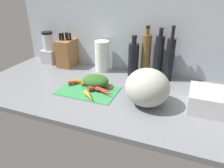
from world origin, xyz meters
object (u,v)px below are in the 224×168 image
at_px(carrot_0, 89,96).
at_px(winter_squash, 147,87).
at_px(carrot_4, 77,81).
at_px(bottle_0, 133,59).
at_px(carrot_3, 82,81).
at_px(knife_block, 67,53).
at_px(carrot_6, 104,87).
at_px(blender_appliance, 49,50).
at_px(carrot_1, 102,91).
at_px(bottle_2, 159,57).
at_px(bottle_1, 146,55).
at_px(carrot_5, 95,84).
at_px(dish_rack, 214,101).
at_px(carrot_7, 104,90).
at_px(carrot_2, 101,86).
at_px(bottle_3, 170,59).
at_px(paper_towel_roll, 102,56).
at_px(cutting_board, 88,90).

distance_m(carrot_0, winter_squash, 0.34).
bearing_deg(carrot_4, bottle_0, 42.71).
xyz_separation_m(carrot_3, knife_block, (-0.28, 0.27, 0.09)).
height_order(carrot_0, carrot_4, carrot_0).
xyz_separation_m(carrot_6, blender_appliance, (-0.63, 0.30, 0.09)).
height_order(carrot_4, winter_squash, winter_squash).
relative_size(carrot_1, carrot_3, 1.50).
relative_size(carrot_4, bottle_2, 0.33).
relative_size(winter_squash, bottle_0, 0.83).
bearing_deg(winter_squash, bottle_0, 116.74).
bearing_deg(carrot_0, bottle_1, 64.68).
bearing_deg(carrot_5, dish_rack, -2.25).
bearing_deg(carrot_7, blender_appliance, 151.59).
height_order(carrot_2, knife_block, knife_block).
xyz_separation_m(carrot_6, bottle_3, (0.35, 0.30, 0.13)).
bearing_deg(carrot_3, carrot_4, -164.46).
distance_m(carrot_7, bottle_3, 0.50).
distance_m(carrot_1, bottle_0, 0.37).
distance_m(carrot_2, carrot_6, 0.02).
distance_m(carrot_0, bottle_2, 0.57).
bearing_deg(blender_appliance, carrot_1, -29.23).
height_order(winter_squash, dish_rack, winter_squash).
height_order(carrot_2, bottle_3, bottle_3).
bearing_deg(knife_block, carrot_5, -36.02).
bearing_deg(carrot_5, bottle_2, 39.54).
xyz_separation_m(carrot_2, paper_towel_roll, (-0.13, 0.31, 0.09)).
bearing_deg(winter_squash, carrot_2, 167.26).
xyz_separation_m(carrot_1, blender_appliance, (-0.64, 0.36, 0.09)).
distance_m(carrot_4, carrot_7, 0.23).
bearing_deg(bottle_0, blender_appliance, 179.19).
height_order(cutting_board, winter_squash, winter_squash).
bearing_deg(bottle_1, cutting_board, -126.10).
xyz_separation_m(carrot_0, bottle_2, (0.31, 0.46, 0.13)).
bearing_deg(bottle_0, dish_rack, -29.17).
bearing_deg(bottle_3, blender_appliance, 179.92).
distance_m(carrot_2, carrot_7, 0.05).
relative_size(carrot_4, bottle_0, 0.39).
xyz_separation_m(carrot_2, dish_rack, (0.65, 0.00, 0.03)).
height_order(carrot_5, blender_appliance, blender_appliance).
height_order(winter_squash, blender_appliance, blender_appliance).
distance_m(carrot_0, knife_block, 0.60).
xyz_separation_m(carrot_0, carrot_1, (0.05, 0.09, -0.00)).
distance_m(carrot_4, winter_squash, 0.50).
xyz_separation_m(carrot_3, dish_rack, (0.81, -0.02, 0.03)).
relative_size(bottle_2, bottle_3, 0.94).
height_order(carrot_6, paper_towel_roll, paper_towel_roll).
distance_m(blender_appliance, bottle_1, 0.81).
bearing_deg(blender_appliance, carrot_7, -28.41).
relative_size(cutting_board, dish_rack, 1.45).
bearing_deg(carrot_3, carrot_0, -50.08).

